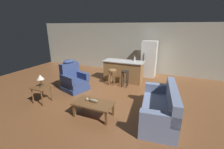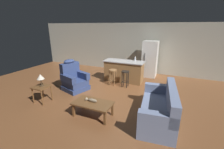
% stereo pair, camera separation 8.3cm
% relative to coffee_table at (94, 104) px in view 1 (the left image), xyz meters
% --- Properties ---
extents(ground_plane, '(12.00, 12.00, 0.00)m').
position_rel_coffee_table_xyz_m(ground_plane, '(-0.15, 1.68, -0.36)').
color(ground_plane, brown).
extents(back_wall, '(12.00, 0.05, 2.60)m').
position_rel_coffee_table_xyz_m(back_wall, '(-0.15, 4.81, 0.94)').
color(back_wall, '#B2B2A3').
rests_on(back_wall, ground_plane).
extents(coffee_table, '(1.10, 0.60, 0.42)m').
position_rel_coffee_table_xyz_m(coffee_table, '(0.00, 0.00, 0.00)').
color(coffee_table, brown).
rests_on(coffee_table, ground_plane).
extents(fish_figurine, '(0.34, 0.10, 0.10)m').
position_rel_coffee_table_xyz_m(fish_figurine, '(-0.06, 0.03, 0.10)').
color(fish_figurine, '#4C3823').
rests_on(fish_figurine, coffee_table).
extents(couch, '(1.04, 1.98, 0.94)m').
position_rel_coffee_table_xyz_m(couch, '(1.74, 0.55, -0.02)').
color(couch, '#707FA3').
rests_on(couch, ground_plane).
extents(recliner_near_lamp, '(1.06, 1.06, 1.20)m').
position_rel_coffee_table_xyz_m(recliner_near_lamp, '(-1.65, 1.33, 0.06)').
color(recliner_near_lamp, navy).
rests_on(recliner_near_lamp, ground_plane).
extents(end_table, '(0.48, 0.48, 0.56)m').
position_rel_coffee_table_xyz_m(end_table, '(-1.97, 0.05, 0.10)').
color(end_table, brown).
rests_on(end_table, ground_plane).
extents(table_lamp, '(0.24, 0.24, 0.41)m').
position_rel_coffee_table_xyz_m(table_lamp, '(-1.95, 0.06, 0.50)').
color(table_lamp, '#4C3823').
rests_on(table_lamp, end_table).
extents(kitchen_island, '(1.80, 0.70, 0.95)m').
position_rel_coffee_table_xyz_m(kitchen_island, '(-0.15, 3.03, 0.11)').
color(kitchen_island, olive).
rests_on(kitchen_island, ground_plane).
extents(bar_stool_left, '(0.32, 0.32, 0.68)m').
position_rel_coffee_table_xyz_m(bar_stool_left, '(-0.42, 2.40, 0.11)').
color(bar_stool_left, olive).
rests_on(bar_stool_left, ground_plane).
extents(bar_stool_right, '(0.32, 0.32, 0.68)m').
position_rel_coffee_table_xyz_m(bar_stool_right, '(0.14, 2.40, 0.11)').
color(bar_stool_right, black).
rests_on(bar_stool_right, ground_plane).
extents(refrigerator, '(0.70, 0.69, 1.76)m').
position_rel_coffee_table_xyz_m(refrigerator, '(0.78, 4.23, 0.52)').
color(refrigerator, white).
rests_on(refrigerator, ground_plane).
extents(bottle_tall_green, '(0.07, 0.07, 0.20)m').
position_rel_coffee_table_xyz_m(bottle_tall_green, '(0.30, 3.26, 0.66)').
color(bottle_tall_green, silver).
rests_on(bottle_tall_green, kitchen_island).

